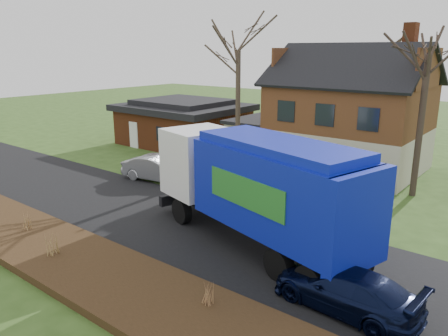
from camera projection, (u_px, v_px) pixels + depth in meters
The scene contains 14 objects.
ground at pixel (180, 223), 20.03m from camera, with size 120.00×120.00×0.00m, color #304D19.
road at pixel (180, 223), 20.03m from camera, with size 80.00×7.00×0.02m, color black.
mulch_verge at pixel (80, 263), 15.97m from camera, with size 80.00×3.50×0.30m, color black.
main_house at pixel (342, 107), 28.61m from camera, with size 12.95×8.95×9.26m.
ranch_house at pixel (184, 122), 36.56m from camera, with size 9.80×8.20×3.70m.
garbage_truck at pixel (258, 184), 17.08m from camera, with size 10.97×5.49×4.54m.
silver_sedan at pixel (158, 169), 26.36m from camera, with size 1.59×4.56×1.50m, color #9C9FA3.
navy_wagon at pixel (346, 290), 13.26m from camera, with size 1.86×4.58×1.33m, color black.
tree_front_west at pixel (239, 31), 27.28m from camera, with size 3.59×3.59×10.68m.
tree_front_east at pixel (432, 29), 21.59m from camera, with size 3.84×3.84×10.67m.
tree_back at pixel (387, 37), 32.74m from camera, with size 3.25×3.25×10.31m.
grass_clump_west at pixel (26, 221), 18.48m from camera, with size 0.30×0.25×0.80m.
grass_clump_mid at pixel (52, 244), 16.21m from camera, with size 0.32×0.26×0.88m.
grass_clump_east at pixel (207, 294), 13.00m from camera, with size 0.31×0.26×0.78m.
Camera 1 is at (13.13, -13.40, 7.73)m, focal length 35.00 mm.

